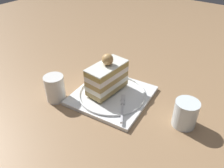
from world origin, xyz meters
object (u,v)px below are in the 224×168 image
(fork, at_px, (122,107))
(drink_glass_far, at_px, (55,89))
(dessert_plate, at_px, (112,95))
(cake_slice, at_px, (107,77))
(drink_glass_near, at_px, (185,114))

(fork, distance_m, drink_glass_far, 0.20)
(dessert_plate, distance_m, cake_slice, 0.06)
(drink_glass_far, bearing_deg, cake_slice, 135.80)
(drink_glass_near, bearing_deg, fork, -68.78)
(dessert_plate, xyz_separation_m, drink_glass_far, (0.10, -0.13, 0.03))
(drink_glass_far, bearing_deg, fork, 109.08)
(dessert_plate, relative_size, drink_glass_near, 3.24)
(drink_glass_near, bearing_deg, dessert_plate, -84.80)
(cake_slice, distance_m, drink_glass_far, 0.15)
(fork, xyz_separation_m, drink_glass_near, (-0.06, 0.15, 0.01))
(cake_slice, height_order, drink_glass_near, cake_slice)
(fork, distance_m, drink_glass_near, 0.16)
(fork, bearing_deg, drink_glass_near, 111.22)
(drink_glass_near, bearing_deg, cake_slice, -86.13)
(cake_slice, xyz_separation_m, fork, (0.04, 0.08, -0.04))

